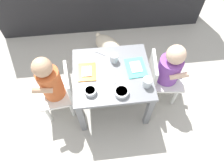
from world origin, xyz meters
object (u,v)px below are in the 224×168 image
Objects in this scene: dining_table at (112,79)px; water_cup_left at (147,83)px; seated_child_left at (52,83)px; seated_child_right at (168,68)px; food_tray_right at (136,67)px; food_tray_left at (87,72)px; veggie_bowl_far at (90,91)px; spoon_by_right_tray at (114,77)px; spoon_by_left_tray at (98,52)px; veggie_bowl_near at (122,92)px; water_cup_right at (114,58)px; dog at (110,47)px.

water_cup_left is (0.24, -0.14, 0.11)m from dining_table.
dining_table is 0.88× the size of seated_child_left.
food_tray_right is at bearing -179.57° from seated_child_right.
food_tray_left is 0.19m from veggie_bowl_far.
seated_child_right is 6.44× the size of spoon_by_right_tray.
spoon_by_left_tray is at bearing 32.17° from seated_child_left.
food_tray_left is 0.32m from veggie_bowl_near.
food_tray_right is 2.34× the size of veggie_bowl_far.
seated_child_left is 0.92m from seated_child_right.
water_cup_right is (0.49, 0.14, 0.06)m from seated_child_left.
dining_table is 1.45× the size of dog.
seated_child_right reaches higher than veggie_bowl_far.
seated_child_right is 0.46m from spoon_by_right_tray.
spoon_by_right_tray is at bearing -170.92° from seated_child_right.
water_cup_right reaches higher than food_tray_left.
food_tray_left is 0.38m from food_tray_right.
spoon_by_left_tray is at bearing 132.95° from water_cup_left.
water_cup_right reaches higher than dog.
dog is at bearing 107.31° from food_tray_right.
veggie_bowl_far is (-0.20, -0.27, -0.01)m from water_cup_right.
dog is (0.50, 0.53, -0.23)m from seated_child_left.
water_cup_left is (-0.22, -0.17, 0.08)m from seated_child_right.
food_tray_right is (0.38, 0.00, -0.00)m from food_tray_left.
seated_child_left reaches higher than veggie_bowl_far.
food_tray_left is (-0.19, 0.03, 0.08)m from dining_table.
spoon_by_right_tray is (-0.04, 0.14, -0.02)m from veggie_bowl_near.
veggie_bowl_far is (-0.63, -0.19, 0.07)m from seated_child_right.
water_cup_right reaches higher than food_tray_right.
dining_table is 6.71× the size of spoon_by_left_tray.
dog is at bearing 88.60° from water_cup_right.
dining_table is at bearing -94.44° from dog.
water_cup_right is at bearing 150.36° from food_tray_right.
spoon_by_right_tray reaches higher than dog.
dog is 4.63× the size of spoon_by_left_tray.
veggie_bowl_far is (-0.21, -0.67, 0.28)m from dog.
dining_table is 0.21m from food_tray_right.
water_cup_left is at bearing 2.76° from veggie_bowl_far.
water_cup_left is 0.20m from veggie_bowl_near.
food_tray_left is 0.21m from spoon_by_right_tray.
veggie_bowl_near is (0.22, -0.03, -0.00)m from veggie_bowl_far.
spoon_by_right_tray is (0.01, -0.04, 0.08)m from dining_table.
dining_table is at bearing -67.67° from spoon_by_left_tray.
water_cup_left reaches higher than veggie_bowl_far.
dining_table is at bearing -104.25° from water_cup_right.
water_cup_right reaches higher than spoon_by_left_tray.
food_tray_right reaches higher than spoon_by_right_tray.
food_tray_right reaches higher than spoon_by_left_tray.
water_cup_right is at bearing 93.12° from veggie_bowl_near.
water_cup_right is at bearing 82.68° from spoon_by_right_tray.
dog is at bearing 66.33° from spoon_by_left_tray.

